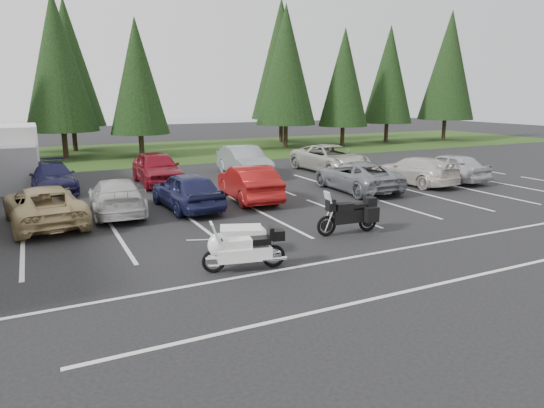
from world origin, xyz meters
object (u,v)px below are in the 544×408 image
(car_near_5, at_px, (249,183))
(touring_motorcycle, at_px, (244,245))
(car_far_4, at_px, (331,159))
(cargo_trailer, at_px, (241,240))
(box_truck, at_px, (12,157))
(car_near_4, at_px, (187,190))
(car_far_1, at_px, (52,177))
(car_near_2, at_px, (44,205))
(car_near_7, at_px, (414,171))
(adventure_motorcycle, at_px, (348,211))
(car_near_6, at_px, (356,176))
(car_near_3, at_px, (117,196))
(car_near_8, at_px, (449,167))
(car_far_2, at_px, (157,168))
(car_far_3, at_px, (244,161))

(car_near_5, height_order, touring_motorcycle, car_near_5)
(car_far_4, relative_size, cargo_trailer, 3.31)
(box_truck, xyz_separation_m, car_near_4, (6.16, -8.34, -0.71))
(car_far_1, bearing_deg, car_near_2, -97.64)
(box_truck, bearing_deg, car_near_7, -24.28)
(car_near_4, relative_size, adventure_motorcycle, 1.81)
(car_near_4, distance_m, car_far_1, 7.63)
(car_near_4, relative_size, car_near_7, 0.93)
(car_near_6, relative_size, touring_motorcycle, 2.09)
(box_truck, xyz_separation_m, car_near_2, (1.10, -8.46, -0.77))
(adventure_motorcycle, bearing_deg, touring_motorcycle, -155.42)
(car_near_3, bearing_deg, car_near_7, -176.57)
(adventure_motorcycle, bearing_deg, cargo_trailer, -171.07)
(car_near_4, height_order, cargo_trailer, car_near_4)
(cargo_trailer, distance_m, adventure_motorcycle, 3.86)
(car_near_8, height_order, car_far_2, car_far_2)
(box_truck, bearing_deg, car_near_2, -82.58)
(car_near_2, height_order, car_far_4, car_far_4)
(car_near_8, bearing_deg, car_near_5, -3.99)
(car_near_2, xyz_separation_m, car_near_4, (5.06, 0.12, 0.06))
(car_near_2, distance_m, touring_motorcycle, 8.36)
(box_truck, xyz_separation_m, touring_motorcycle, (5.50, -15.58, -0.79))
(car_near_6, bearing_deg, touring_motorcycle, 42.39)
(car_near_2, height_order, car_far_3, car_far_3)
(box_truck, height_order, touring_motorcycle, box_truck)
(car_near_5, bearing_deg, car_far_1, -32.18)
(box_truck, relative_size, car_near_6, 1.13)
(car_near_3, xyz_separation_m, cargo_trailer, (2.36, -6.38, -0.28))
(touring_motorcycle, bearing_deg, car_far_3, 78.31)
(car_near_6, bearing_deg, car_near_2, 3.56)
(car_near_6, xyz_separation_m, car_far_3, (-3.03, 6.16, 0.12))
(car_near_6, height_order, adventure_motorcycle, adventure_motorcycle)
(car_near_3, bearing_deg, car_far_3, -138.52)
(cargo_trailer, bearing_deg, box_truck, 133.15)
(car_far_1, bearing_deg, car_far_4, -5.64)
(car_near_5, xyz_separation_m, car_near_8, (11.17, -0.26, -0.02))
(box_truck, relative_size, car_far_2, 1.17)
(car_near_5, bearing_deg, car_near_4, 14.01)
(car_near_2, xyz_separation_m, cargo_trailer, (4.84, -5.85, -0.29))
(car_near_3, distance_m, car_far_2, 6.15)
(box_truck, height_order, car_far_2, box_truck)
(car_near_2, bearing_deg, cargo_trailer, 123.65)
(car_near_5, bearing_deg, car_near_3, 5.61)
(car_near_7, distance_m, car_far_1, 17.31)
(car_near_5, height_order, car_far_3, car_far_3)
(car_near_3, bearing_deg, car_near_4, 174.89)
(car_near_3, distance_m, adventure_motorcycle, 8.66)
(car_far_2, height_order, car_far_3, car_far_2)
(touring_motorcycle, xyz_separation_m, adventure_motorcycle, (4.28, 1.58, 0.08))
(car_near_8, distance_m, car_far_1, 19.47)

